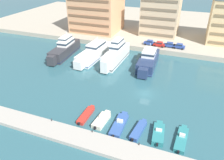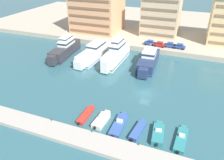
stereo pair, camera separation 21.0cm
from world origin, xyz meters
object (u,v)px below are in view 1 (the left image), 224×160
at_px(yacht_navy_center_left, 148,60).
at_px(yacht_charcoal_far_left, 65,49).
at_px(motorboat_blue_center_left, 139,130).
at_px(yacht_white_mid_left, 116,54).
at_px(motorboat_red_far_left, 86,115).
at_px(motorboat_blue_mid_left, 119,124).
at_px(car_red_left, 159,44).
at_px(motorboat_cream_left, 102,120).
at_px(motorboat_teal_center_right, 182,139).
at_px(car_blue_far_left, 150,42).
at_px(car_blue_center_left, 179,46).
at_px(motorboat_teal_center, 158,133).
at_px(yacht_white_left, 94,52).
at_px(car_blue_mid_left, 170,45).

bearing_deg(yacht_navy_center_left, yacht_charcoal_far_left, -176.41).
relative_size(yacht_navy_center_left, motorboat_blue_center_left, 2.77).
distance_m(yacht_white_mid_left, motorboat_red_far_left, 29.24).
relative_size(motorboat_blue_mid_left, car_red_left, 1.91).
distance_m(motorboat_cream_left, car_red_left, 44.26).
relative_size(motorboat_teal_center_right, car_red_left, 1.85).
height_order(car_blue_far_left, car_blue_center_left, same).
distance_m(yacht_navy_center_left, motorboat_blue_center_left, 30.71).
distance_m(yacht_navy_center_left, motorboat_teal_center, 31.24).
height_order(yacht_white_left, motorboat_red_far_left, yacht_white_left).
distance_m(yacht_charcoal_far_left, car_red_left, 33.83).
bearing_deg(car_blue_mid_left, yacht_navy_center_left, -106.84).
distance_m(motorboat_blue_mid_left, car_blue_center_left, 45.02).
distance_m(motorboat_red_far_left, car_blue_center_left, 46.54).
height_order(motorboat_teal_center, car_blue_center_left, car_blue_center_left).
relative_size(yacht_white_left, yacht_white_mid_left, 1.12).
bearing_deg(car_blue_center_left, motorboat_blue_mid_left, -98.74).
distance_m(motorboat_red_far_left, car_red_left, 44.35).
height_order(yacht_white_mid_left, motorboat_teal_center_right, yacht_white_mid_left).
relative_size(yacht_navy_center_left, car_blue_far_left, 4.44).
relative_size(yacht_white_mid_left, motorboat_red_far_left, 2.81).
xyz_separation_m(motorboat_blue_mid_left, car_blue_far_left, (-3.76, 44.39, 2.31)).
xyz_separation_m(motorboat_teal_center, car_blue_mid_left, (-4.49, 44.55, 2.17)).
relative_size(motorboat_cream_left, motorboat_teal_center_right, 0.80).
xyz_separation_m(yacht_white_left, yacht_navy_center_left, (18.65, -0.02, 0.03)).
height_order(yacht_navy_center_left, car_blue_center_left, yacht_navy_center_left).
height_order(yacht_white_left, motorboat_blue_mid_left, yacht_white_left).
distance_m(yacht_white_left, yacht_white_mid_left, 8.25).
height_order(yacht_white_mid_left, motorboat_cream_left, yacht_white_mid_left).
xyz_separation_m(motorboat_blue_mid_left, car_blue_mid_left, (3.43, 44.61, 2.31)).
height_order(motorboat_blue_mid_left, motorboat_blue_center_left, motorboat_blue_mid_left).
xyz_separation_m(motorboat_cream_left, car_blue_mid_left, (7.28, 44.73, 2.24)).
distance_m(yacht_white_left, yacht_navy_center_left, 18.65).
bearing_deg(motorboat_teal_center, motorboat_teal_center_right, 4.37).
relative_size(yacht_white_left, motorboat_cream_left, 3.47).
relative_size(yacht_navy_center_left, motorboat_red_far_left, 2.74).
relative_size(yacht_white_left, car_red_left, 5.11).
bearing_deg(motorboat_blue_center_left, car_blue_center_left, 86.50).
relative_size(motorboat_red_far_left, motorboat_blue_center_left, 1.01).
xyz_separation_m(yacht_white_mid_left, yacht_navy_center_left, (10.48, 0.76, -0.79)).
bearing_deg(motorboat_red_far_left, car_blue_center_left, 71.75).
bearing_deg(motorboat_red_far_left, motorboat_blue_mid_left, -2.22).
bearing_deg(motorboat_teal_center_right, yacht_charcoal_far_left, 146.70).
height_order(motorboat_red_far_left, car_blue_center_left, car_blue_center_left).
height_order(motorboat_teal_center, car_red_left, car_red_left).
distance_m(motorboat_blue_center_left, car_blue_center_left, 44.87).
bearing_deg(motorboat_blue_center_left, motorboat_red_far_left, 177.18).
bearing_deg(motorboat_cream_left, motorboat_blue_center_left, -1.21).
bearing_deg(yacht_white_left, motorboat_blue_center_left, -51.88).
bearing_deg(motorboat_teal_center_right, motorboat_blue_center_left, -175.27).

